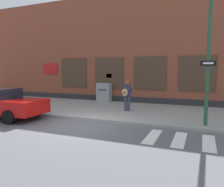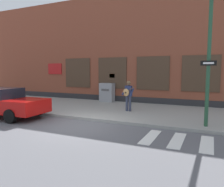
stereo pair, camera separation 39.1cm
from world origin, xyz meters
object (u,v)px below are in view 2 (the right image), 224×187
(red_car, at_px, (4,103))
(traffic_light, at_px, (209,31))
(busker, at_px, (128,94))
(utility_box, at_px, (107,92))

(red_car, bearing_deg, traffic_light, 4.24)
(busker, height_order, traffic_light, traffic_light)
(traffic_light, distance_m, utility_box, 9.56)
(busker, height_order, utility_box, busker)
(red_car, xyz_separation_m, utility_box, (2.79, 6.61, 0.05))
(traffic_light, xyz_separation_m, utility_box, (-6.90, 5.90, -3.01))
(red_car, distance_m, utility_box, 7.18)
(traffic_light, relative_size, utility_box, 3.91)
(utility_box, bearing_deg, red_car, -112.85)
(red_car, relative_size, traffic_light, 0.87)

